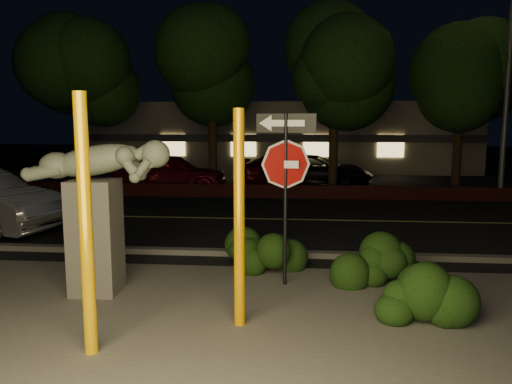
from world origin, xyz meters
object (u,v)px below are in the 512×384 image
Objects in this scene: yellow_pole_left at (86,227)px; sculpture at (97,200)px; yellow_pole_right at (239,220)px; parked_car_red at (170,172)px; signpost at (286,165)px; parked_car_darkred at (290,171)px; parked_car_dark at (315,171)px; streetlight at (504,37)px.

sculpture is at bearing 109.91° from yellow_pole_left.
sculpture is (-2.52, 1.15, 0.06)m from yellow_pole_right.
signpost is at bearing -159.91° from parked_car_red.
yellow_pole_left reaches higher than yellow_pole_right.
yellow_pole_left is at bearing -123.11° from signpost.
parked_car_red reaches higher than parked_car_darkred.
sculpture is 0.50× the size of parked_car_dark.
yellow_pole_left is 16.95m from parked_car_dark.
yellow_pole_right reaches higher than parked_car_darkred.
yellow_pole_left is 1.07× the size of signpost.
parked_car_darkred is 0.95× the size of parked_car_dark.
parked_car_dark is at bearing 84.79° from yellow_pole_right.
yellow_pole_right is 0.63× the size of parked_car_darkred.
parked_car_darkred is at bearing 90.35° from parked_car_dark.
signpost is 0.59× the size of parked_car_dark.
streetlight reaches higher than parked_car_dark.
parked_car_red is at bearing 116.33° from parked_car_dark.
parked_car_dark is (6.08, 1.92, -0.09)m from parked_car_red.
yellow_pole_left is 1.06× the size of yellow_pole_right.
streetlight is 13.59m from parked_car_red.
streetlight is at bearing 53.87° from yellow_pole_left.
yellow_pole_left is at bearing 152.86° from parked_car_darkred.
yellow_pole_left reaches higher than signpost.
yellow_pole_right reaches higher than parked_car_red.
yellow_pole_right is 0.60× the size of parked_car_dark.
signpost is at bearing 51.36° from yellow_pole_left.
parked_car_red is at bearing 101.27° from yellow_pole_left.
yellow_pole_left is 1.25× the size of sculpture.
signpost is at bearing 72.62° from yellow_pole_right.
parked_car_dark is (3.15, 16.63, -0.90)m from yellow_pole_left.
parked_car_dark is (0.85, 13.75, -1.43)m from signpost.
parked_car_darkred is (0.33, 15.74, -0.82)m from yellow_pole_right.
parked_car_darkred is (4.99, 2.08, -0.09)m from parked_car_red.
sculpture is 15.67m from streetlight.
signpost is 1.17× the size of sculpture.
signpost is (0.57, 1.83, 0.61)m from yellow_pole_right.
yellow_pole_right is at bearing -101.85° from signpost.
sculpture is at bearing -174.09° from parked_car_red.
streetlight reaches higher than parked_car_darkred.
sculpture is at bearing 173.50° from parked_car_dark.
parked_car_darkred is at bearing 88.80° from yellow_pole_right.
signpost reaches higher than parked_car_dark.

